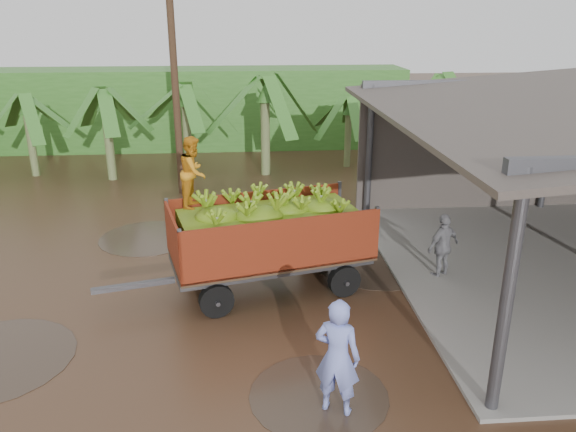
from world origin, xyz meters
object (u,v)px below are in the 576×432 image
at_px(banana_trailer, 268,234).
at_px(man_grey, 443,246).
at_px(man_blue, 337,357).
at_px(utility_pole, 175,80).

relative_size(banana_trailer, man_grey, 3.80).
relative_size(banana_trailer, man_blue, 3.12).
height_order(banana_trailer, man_grey, banana_trailer).
height_order(man_blue, utility_pole, utility_pole).
bearing_deg(man_grey, man_blue, 26.02).
distance_m(man_blue, utility_pole, 12.78).
xyz_separation_m(man_blue, man_grey, (3.25, 4.54, -0.18)).
bearing_deg(man_blue, utility_pole, -49.03).
bearing_deg(banana_trailer, man_blue, -92.87).
bearing_deg(man_grey, utility_pole, -75.66).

